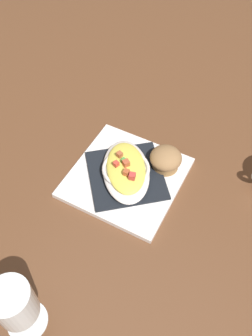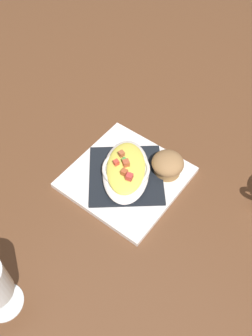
# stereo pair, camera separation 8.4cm
# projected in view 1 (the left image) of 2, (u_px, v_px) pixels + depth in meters

# --- Properties ---
(ground_plane) EXTENTS (2.60, 2.60, 0.00)m
(ground_plane) POSITION_uv_depth(u_px,v_px,m) (126.00, 179.00, 0.87)
(ground_plane) COLOR brown
(square_plate) EXTENTS (0.26, 0.26, 0.01)m
(square_plate) POSITION_uv_depth(u_px,v_px,m) (126.00, 177.00, 0.87)
(square_plate) COLOR white
(square_plate) RESTS_ON ground_plane
(folded_napkin) EXTENTS (0.24, 0.24, 0.01)m
(folded_napkin) POSITION_uv_depth(u_px,v_px,m) (126.00, 175.00, 0.86)
(folded_napkin) COLOR black
(folded_napkin) RESTS_ON square_plate
(gratin_dish) EXTENTS (0.21, 0.20, 0.05)m
(gratin_dish) POSITION_uv_depth(u_px,v_px,m) (126.00, 169.00, 0.84)
(gratin_dish) COLOR silver
(gratin_dish) RESTS_ON folded_napkin
(muffin) EXTENTS (0.08, 0.08, 0.05)m
(muffin) POSITION_uv_depth(u_px,v_px,m) (166.00, 159.00, 0.86)
(muffin) COLOR olive
(muffin) RESTS_ON square_plate
(stemmed_glass) EXTENTS (0.08, 0.08, 0.15)m
(stemmed_glass) POSITION_uv_depth(u_px,v_px,m) (15.00, 305.00, 0.60)
(stemmed_glass) COLOR white
(stemmed_glass) RESTS_ON ground_plane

